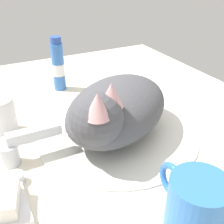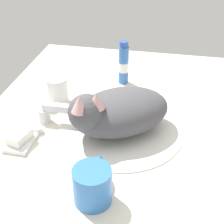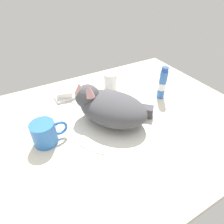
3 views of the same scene
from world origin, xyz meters
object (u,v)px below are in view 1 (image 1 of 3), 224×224
Objects in this scene: cat at (114,109)px; coffee_mug at (195,204)px; faucet at (18,149)px; soap_bar at (4,200)px; rinse_cup at (0,117)px; toothpaste_bottle at (58,66)px.

cat is 24.53cm from coffee_mug.
soap_bar is at bearing 159.92° from faucet.
toothpaste_bottle is (16.39, -17.74, 2.85)cm from rinse_cup.
coffee_mug reaches higher than rinse_cup.
cat is 3.87× the size of rinse_cup.
cat reaches higher than soap_bar.
cat is at bearing -66.21° from soap_bar.
coffee_mug is at bearing -121.77° from soap_bar.
coffee_mug is 52.74cm from toothpaste_bottle.
rinse_cup is at bearing 6.70° from faucet.
faucet is 0.43× the size of cat.
rinse_cup is at bearing 132.75° from toothpaste_bottle.
coffee_mug is at bearing 179.59° from cat.
toothpaste_bottle is at bearing -28.06° from soap_bar.
rinse_cup is 24.32cm from toothpaste_bottle.
faucet is at bearing 36.91° from coffee_mug.
faucet is at bearing -20.08° from soap_bar.
toothpaste_bottle reaches higher than faucet.
coffee_mug is (-24.41, 0.18, -2.41)cm from cat.
faucet is 11.15cm from rinse_cup.
toothpaste_bottle is at bearing 5.41° from cat.
faucet is at bearing -173.30° from rinse_cup.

